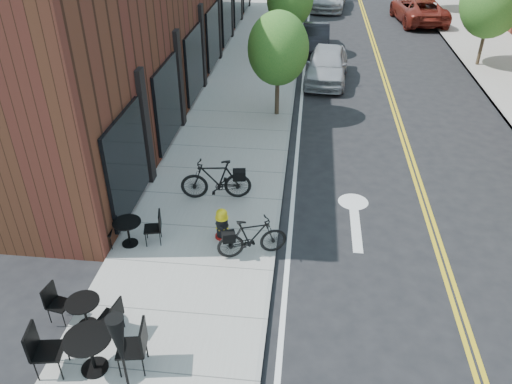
{
  "coord_description": "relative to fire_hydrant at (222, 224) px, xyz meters",
  "views": [
    {
      "loc": [
        0.55,
        -8.71,
        7.77
      ],
      "look_at": [
        -0.62,
        1.94,
        1.0
      ],
      "focal_mm": 35.0,
      "sensor_mm": 36.0,
      "label": 1
    }
  ],
  "objects": [
    {
      "name": "patio_umbrella",
      "position": [
        -0.62,
        -5.08,
        1.29
      ],
      "size": [
        0.38,
        0.38,
        2.36
      ],
      "color": "black",
      "rests_on": "sidewalk_near"
    },
    {
      "name": "parked_car_a",
      "position": [
        2.69,
        12.07,
        0.22
      ],
      "size": [
        2.11,
        4.51,
        1.49
      ],
      "primitive_type": "imported",
      "rotation": [
        0.0,
        0.0,
        -0.08
      ],
      "color": "#A7A8AF",
      "rests_on": "ground"
    },
    {
      "name": "parked_car_far",
      "position": [
        8.48,
        23.45,
        0.26
      ],
      "size": [
        3.19,
        5.87,
        1.56
      ],
      "primitive_type": "imported",
      "rotation": [
        0.0,
        0.0,
        3.25
      ],
      "color": "maroon",
      "rests_on": "ground"
    },
    {
      "name": "bicycle_left",
      "position": [
        -0.47,
        1.78,
        0.19
      ],
      "size": [
        2.02,
        0.82,
        1.18
      ],
      "primitive_type": "imported",
      "rotation": [
        0.0,
        0.0,
        -1.43
      ],
      "color": "black",
      "rests_on": "sidewalk_near"
    },
    {
      "name": "ground",
      "position": [
        1.38,
        -1.13,
        -0.52
      ],
      "size": [
        120.0,
        120.0,
        0.0
      ],
      "primitive_type": "plane",
      "color": "black",
      "rests_on": "ground"
    },
    {
      "name": "bistro_set_a",
      "position": [
        -1.68,
        -4.18,
        0.13
      ],
      "size": [
        2.02,
        0.98,
        1.07
      ],
      "rotation": [
        0.0,
        0.0,
        0.16
      ],
      "color": "black",
      "rests_on": "sidewalk_near"
    },
    {
      "name": "bicycle_right",
      "position": [
        0.82,
        -0.6,
        0.1
      ],
      "size": [
        1.75,
        1.0,
        1.01
      ],
      "primitive_type": "imported",
      "rotation": [
        0.0,
        0.0,
        1.9
      ],
      "color": "black",
      "rests_on": "sidewalk_near"
    },
    {
      "name": "bistro_set_c",
      "position": [
        -2.22,
        -0.52,
        0.03
      ],
      "size": [
        1.63,
        0.83,
        0.86
      ],
      "rotation": [
        0.0,
        0.0,
        0.23
      ],
      "color": "black",
      "rests_on": "sidewalk_near"
    },
    {
      "name": "parked_car_b",
      "position": [
        2.18,
        16.9,
        0.11
      ],
      "size": [
        1.37,
        3.88,
        1.28
      ],
      "primitive_type": "imported",
      "rotation": [
        0.0,
        0.0,
        0.0
      ],
      "color": "black",
      "rests_on": "ground"
    },
    {
      "name": "bistro_set_b",
      "position": [
        -2.22,
        -3.18,
        0.02
      ],
      "size": [
        1.59,
        0.78,
        0.84
      ],
      "rotation": [
        0.0,
        0.0,
        -0.19
      ],
      "color": "black",
      "rests_on": "sidewalk_near"
    },
    {
      "name": "tree_far_b",
      "position": [
        9.98,
        14.87,
        2.53
      ],
      "size": [
        2.8,
        2.8,
        4.62
      ],
      "color": "#382B1E",
      "rests_on": "sidewalk_far"
    },
    {
      "name": "fire_hydrant",
      "position": [
        0.0,
        0.0,
        0.0
      ],
      "size": [
        0.46,
        0.46,
        0.85
      ],
      "rotation": [
        0.0,
        0.0,
        -0.31
      ],
      "color": "maroon",
      "rests_on": "sidewalk_near"
    },
    {
      "name": "sidewalk_near",
      "position": [
        -0.62,
        8.87,
        -0.46
      ],
      "size": [
        4.0,
        70.0,
        0.12
      ],
      "primitive_type": "cube",
      "color": "#9E9B93",
      "rests_on": "ground"
    },
    {
      "name": "tree_near_a",
      "position": [
        0.78,
        7.87,
        2.08
      ],
      "size": [
        2.2,
        2.2,
        3.81
      ],
      "color": "#382B1E",
      "rests_on": "sidewalk_near"
    }
  ]
}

